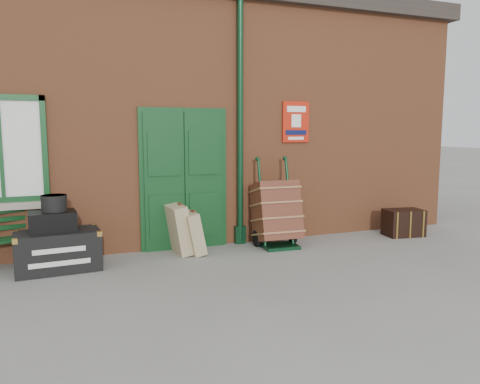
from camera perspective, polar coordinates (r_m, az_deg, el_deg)
name	(u,v)px	position (r m, az deg, el deg)	size (l,w,h in m)	color
ground	(234,271)	(6.48, -0.79, -9.60)	(80.00, 80.00, 0.00)	gray
station_building	(172,117)	(9.54, -8.27, 8.99)	(10.30, 4.30, 4.36)	#9B5532
houdini_trunk	(58,251)	(6.90, -21.30, -6.69)	(1.09, 0.60, 0.55)	black
strongbox	(52,222)	(6.82, -21.89, -3.36)	(0.60, 0.44, 0.27)	black
hatbox	(54,203)	(6.81, -21.74, -1.27)	(0.33, 0.33, 0.22)	black
suitcase_back	(179,229)	(7.31, -7.40, -4.53)	(0.21, 0.54, 0.75)	tan
suitcase_front	(192,233)	(7.27, -5.82, -5.00)	(0.19, 0.48, 0.64)	tan
porter_trolley	(276,213)	(7.74, 4.44, -2.53)	(0.73, 0.79, 1.44)	black
dark_trunk	(403,223)	(9.02, 19.31, -3.54)	(0.67, 0.44, 0.48)	black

